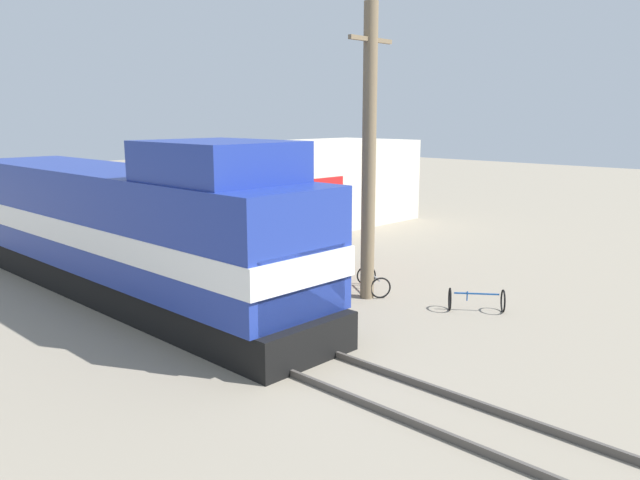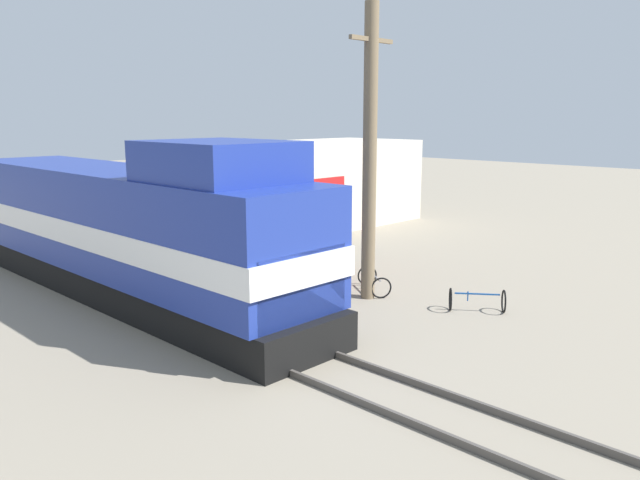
# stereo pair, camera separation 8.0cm
# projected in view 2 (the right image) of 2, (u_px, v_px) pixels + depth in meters

# --- Properties ---
(ground_plane) EXTENTS (120.00, 120.00, 0.00)m
(ground_plane) POSITION_uv_depth(u_px,v_px,m) (235.00, 336.00, 15.68)
(ground_plane) COLOR gray
(rail_near) EXTENTS (0.08, 28.87, 0.15)m
(rail_near) POSITION_uv_depth(u_px,v_px,m) (211.00, 340.00, 15.16)
(rail_near) COLOR #4C4742
(rail_near) RESTS_ON ground_plane
(rail_far) EXTENTS (0.08, 28.87, 0.15)m
(rail_far) POSITION_uv_depth(u_px,v_px,m) (256.00, 326.00, 16.17)
(rail_far) COLOR #4C4742
(rail_far) RESTS_ON ground_plane
(locomotive) EXTENTS (3.18, 16.34, 4.84)m
(locomotive) POSITION_uv_depth(u_px,v_px,m) (131.00, 231.00, 18.59)
(locomotive) COLOR black
(locomotive) RESTS_ON ground_plane
(utility_pole) EXTENTS (1.80, 0.41, 8.56)m
(utility_pole) POSITION_uv_depth(u_px,v_px,m) (370.00, 154.00, 18.12)
(utility_pole) COLOR #726047
(utility_pole) RESTS_ON ground_plane
(vendor_umbrella) EXTENTS (2.25, 2.25, 2.01)m
(vendor_umbrella) POSITION_uv_depth(u_px,v_px,m) (302.00, 232.00, 20.16)
(vendor_umbrella) COLOR #4C4C4C
(vendor_umbrella) RESTS_ON ground_plane
(billboard_sign) EXTENTS (2.10, 0.12, 3.18)m
(billboard_sign) POSITION_uv_depth(u_px,v_px,m) (324.00, 200.00, 23.06)
(billboard_sign) COLOR #595959
(billboard_sign) RESTS_ON ground_plane
(shrub_cluster) EXTENTS (0.83, 0.83, 0.83)m
(shrub_cluster) POSITION_uv_depth(u_px,v_px,m) (303.00, 265.00, 21.36)
(shrub_cluster) COLOR #388C38
(shrub_cluster) RESTS_ON ground_plane
(person_bystander) EXTENTS (0.34, 0.34, 1.61)m
(person_bystander) POSITION_uv_depth(u_px,v_px,m) (341.00, 268.00, 18.97)
(person_bystander) COLOR #2D3347
(person_bystander) RESTS_ON ground_plane
(bicycle) EXTENTS (1.43, 1.68, 0.65)m
(bicycle) POSITION_uv_depth(u_px,v_px,m) (374.00, 281.00, 19.56)
(bicycle) COLOR black
(bicycle) RESTS_ON ground_plane
(bicycle_spare) EXTENTS (1.43, 1.61, 0.66)m
(bicycle_spare) POSITION_uv_depth(u_px,v_px,m) (477.00, 300.00, 17.55)
(bicycle_spare) COLOR black
(bicycle_spare) RESTS_ON ground_plane
(building_block_distant) EXTENTS (8.88, 5.20, 4.18)m
(building_block_distant) POSITION_uv_depth(u_px,v_px,m) (329.00, 182.00, 31.88)
(building_block_distant) COLOR beige
(building_block_distant) RESTS_ON ground_plane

